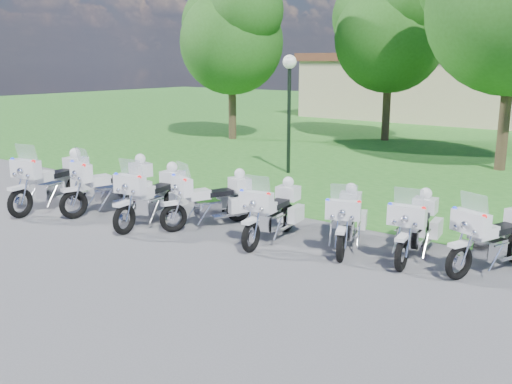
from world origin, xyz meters
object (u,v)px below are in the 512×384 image
Objects in this scene: motorcycle_0 at (54,180)px; motorcycle_4 at (273,211)px; motorcycle_1 at (113,184)px; motorcycle_2 at (153,195)px; lamp_post at (289,84)px; motorcycle_7 at (495,236)px; motorcycle_3 at (212,198)px; motorcycle_6 at (416,225)px; motorcycle_5 at (347,218)px.

motorcycle_0 is 1.16× the size of motorcycle_4.
motorcycle_2 is (1.56, -0.13, -0.02)m from motorcycle_1.
motorcycle_0 is at bearing 1.43° from motorcycle_2.
motorcycle_7 is at bearing -33.28° from lamp_post.
motorcycle_2 is at bearing -82.36° from lamp_post.
motorcycle_1 reaches higher than motorcycle_7.
motorcycle_7 is (5.81, 0.96, -0.01)m from motorcycle_3.
motorcycle_6 is (5.63, 1.44, -0.06)m from motorcycle_2.
lamp_post reaches higher than motorcycle_2.
motorcycle_1 is at bearing -95.50° from lamp_post.
motorcycle_5 is at bearing -47.29° from lamp_post.
motorcycle_2 is 1.09× the size of motorcycle_6.
lamp_post is at bearing -69.37° from motorcycle_5.
motorcycle_0 is 1.17× the size of motorcycle_6.
motorcycle_0 is 1.21× the size of motorcycle_7.
motorcycle_7 is (10.05, 2.15, -0.10)m from motorcycle_0.
lamp_post is (2.12, 7.36, 2.19)m from motorcycle_0.
motorcycle_5 is (1.45, 0.48, -0.02)m from motorcycle_4.
motorcycle_4 is 2.85m from motorcycle_6.
motorcycle_2 is 2.96m from motorcycle_4.
motorcycle_6 is (7.19, 1.31, -0.08)m from motorcycle_1.
motorcycle_1 is 1.56m from motorcycle_2.
motorcycle_5 is (4.33, 1.13, -0.07)m from motorcycle_2.
motorcycle_2 is 4.48m from motorcycle_5.
motorcycle_5 is at bearing -157.81° from motorcycle_1.
motorcycle_4 reaches higher than motorcycle_5.
motorcycle_1 is at bearing -0.98° from motorcycle_4.
motorcycle_1 is 1.03× the size of motorcycle_2.
lamp_post is at bearing -82.99° from motorcycle_1.
motorcycle_7 reaches higher than motorcycle_6.
motorcycle_2 reaches higher than motorcycle_6.
motorcycle_5 is at bearing 5.40° from motorcycle_6.
motorcycle_6 is at bearing -39.42° from lamp_post.
motorcycle_1 is 1.16× the size of motorcycle_7.
motorcycle_0 is 10.28m from motorcycle_7.
motorcycle_7 is (4.14, 0.95, 0.00)m from motorcycle_4.
motorcycle_6 is at bearing 28.27° from motorcycle_7.
motorcycle_0 is 3.09m from motorcycle_2.
motorcycle_7 reaches higher than motorcycle_5.
lamp_post reaches higher than motorcycle_1.
motorcycle_1 reaches higher than motorcycle_4.
motorcycle_4 is at bearing -158.07° from motorcycle_3.
motorcycle_4 is 1.04× the size of motorcycle_7.
motorcycle_1 reaches higher than motorcycle_6.
lamp_post reaches higher than motorcycle_3.
motorcycle_1 is at bearing 31.04° from motorcycle_7.
motorcycle_0 is at bearing 3.70° from motorcycle_4.
motorcycle_1 is (1.48, 0.67, -0.03)m from motorcycle_0.
motorcycle_2 is 5.81m from motorcycle_6.
motorcycle_1 is 2.82m from motorcycle_3.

